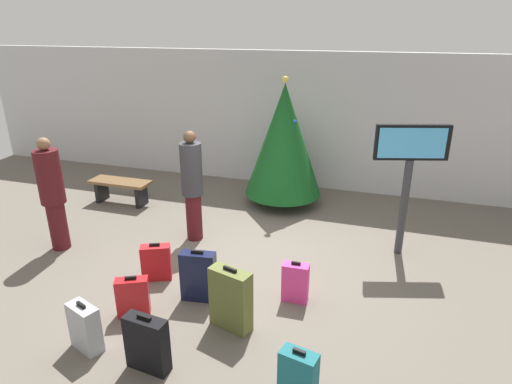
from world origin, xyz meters
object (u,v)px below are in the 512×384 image
object	(u,v)px
traveller_0	(52,192)
suitcase_0	(133,297)
waiting_bench	(121,187)
suitcase_5	(198,276)
suitcase_4	(295,282)
flight_info_kiosk	(409,163)
suitcase_2	(85,327)
suitcase_7	(156,262)
suitcase_1	(147,344)
traveller_1	(192,184)
suitcase_3	(231,299)
holiday_tree	(284,140)
suitcase_6	(298,383)

from	to	relation	value
traveller_0	suitcase_0	size ratio (longest dim) A/B	3.33
waiting_bench	suitcase_5	size ratio (longest dim) A/B	1.71
waiting_bench	suitcase_4	xyz separation A→B (m)	(4.09, -2.21, -0.08)
flight_info_kiosk	waiting_bench	bearing A→B (deg)	175.17
flight_info_kiosk	suitcase_4	xyz separation A→B (m)	(-1.29, -1.75, -1.22)
suitcase_2	suitcase_7	world-z (taller)	suitcase_2
suitcase_1	traveller_1	bearing A→B (deg)	105.70
suitcase_1	suitcase_2	distance (m)	0.82
traveller_0	suitcase_4	world-z (taller)	traveller_0
flight_info_kiosk	suitcase_3	distance (m)	3.33
holiday_tree	traveller_0	bearing A→B (deg)	-135.83
suitcase_2	waiting_bench	bearing A→B (deg)	118.65
waiting_bench	suitcase_7	xyz separation A→B (m)	(2.10, -2.29, -0.09)
flight_info_kiosk	suitcase_3	bearing A→B (deg)	-127.05
traveller_1	suitcase_2	size ratio (longest dim) A/B	3.13
suitcase_3	suitcase_6	bearing A→B (deg)	-43.34
suitcase_6	suitcase_4	bearing A→B (deg)	103.37
traveller_0	suitcase_2	distance (m)	2.77
traveller_0	flight_info_kiosk	bearing A→B (deg)	15.82
suitcase_2	suitcase_4	world-z (taller)	suitcase_2
holiday_tree	suitcase_6	xyz separation A→B (m)	(1.38, -4.88, -0.98)
suitcase_6	suitcase_7	distance (m)	2.91
suitcase_5	holiday_tree	bearing A→B (deg)	86.03
traveller_1	suitcase_0	world-z (taller)	traveller_1
suitcase_0	suitcase_5	xyz separation A→B (m)	(0.64, 0.55, 0.09)
holiday_tree	waiting_bench	size ratio (longest dim) A/B	2.04
holiday_tree	suitcase_7	world-z (taller)	holiday_tree
holiday_tree	traveller_1	size ratio (longest dim) A/B	1.35
traveller_1	suitcase_2	world-z (taller)	traveller_1
flight_info_kiosk	traveller_0	size ratio (longest dim) A/B	1.12
flight_info_kiosk	traveller_0	xyz separation A→B (m)	(-5.23, -1.48, -0.52)
waiting_bench	traveller_1	bearing A→B (deg)	-25.22
waiting_bench	traveller_0	size ratio (longest dim) A/B	0.67
traveller_1	suitcase_6	xyz separation A→B (m)	(2.42, -2.94, -0.65)
suitcase_6	traveller_1	bearing A→B (deg)	129.39
holiday_tree	waiting_bench	bearing A→B (deg)	-163.00
holiday_tree	traveller_0	world-z (taller)	holiday_tree
suitcase_0	suitcase_3	size ratio (longest dim) A/B	0.68
traveller_0	suitcase_2	bearing A→B (deg)	-44.00
waiting_bench	suitcase_2	size ratio (longest dim) A/B	2.08
traveller_1	suitcase_7	distance (m)	1.49
traveller_0	suitcase_5	distance (m)	2.87
suitcase_3	suitcase_7	distance (m)	1.55
suitcase_0	waiting_bench	bearing A→B (deg)	125.81
suitcase_6	suitcase_7	world-z (taller)	suitcase_6
flight_info_kiosk	suitcase_2	world-z (taller)	flight_info_kiosk
suitcase_5	suitcase_4	bearing A→B (deg)	16.21
traveller_0	suitcase_1	xyz separation A→B (m)	(2.74, -1.92, -0.65)
traveller_1	traveller_0	bearing A→B (deg)	-153.74
suitcase_3	suitcase_4	xyz separation A→B (m)	(0.61, 0.76, -0.12)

